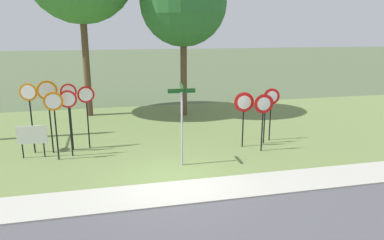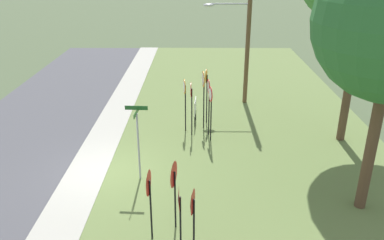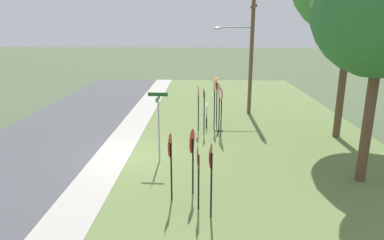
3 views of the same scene
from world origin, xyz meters
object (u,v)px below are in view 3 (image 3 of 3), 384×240
at_px(stop_sign_near_left, 221,102).
at_px(yield_sign_far_right, 170,151).
at_px(yield_sign_far_left, 192,146).
at_px(street_name_post, 159,121).
at_px(stop_sign_near_right, 214,92).
at_px(stop_sign_far_right, 198,97).
at_px(stop_sign_far_center, 204,99).
at_px(yield_sign_near_left, 211,164).
at_px(oak_tree_right, 384,8).
at_px(notice_board, 207,112).
at_px(utility_pole, 248,49).
at_px(stop_sign_far_left, 216,91).
at_px(yield_sign_near_right, 198,163).
at_px(stop_sign_center_tall, 219,98).

relative_size(stop_sign_near_left, yield_sign_far_right, 1.11).
xyz_separation_m(yield_sign_far_left, street_name_post, (-2.87, -1.45, 0.05)).
height_order(stop_sign_near_right, yield_sign_far_left, stop_sign_near_right).
relative_size(stop_sign_far_right, yield_sign_far_left, 1.12).
relative_size(stop_sign_far_center, yield_sign_far_left, 1.12).
relative_size(stop_sign_far_center, stop_sign_far_right, 1.00).
bearing_deg(yield_sign_far_right, yield_sign_near_left, 57.73).
xyz_separation_m(stop_sign_far_center, stop_sign_far_right, (-0.47, -0.31, 0.01)).
bearing_deg(stop_sign_far_right, stop_sign_near_right, 100.99).
bearing_deg(street_name_post, stop_sign_near_right, 155.81).
height_order(yield_sign_near_left, oak_tree_right, oak_tree_right).
bearing_deg(notice_board, stop_sign_far_center, -4.16).
bearing_deg(stop_sign_far_center, utility_pole, 146.94).
height_order(stop_sign_far_left, yield_sign_near_left, stop_sign_far_left).
bearing_deg(yield_sign_near_right, street_name_post, -160.39).
relative_size(stop_sign_far_left, yield_sign_far_left, 1.21).
bearing_deg(stop_sign_near_left, stop_sign_near_right, -178.64).
bearing_deg(yield_sign_far_right, stop_sign_near_right, 172.65).
bearing_deg(stop_sign_near_right, stop_sign_center_tall, 10.87).
xyz_separation_m(stop_sign_near_right, street_name_post, (4.71, -2.45, -0.35)).
distance_m(stop_sign_center_tall, notice_board, 1.86).
relative_size(stop_sign_far_center, oak_tree_right, 0.30).
bearing_deg(yield_sign_near_right, stop_sign_near_right, 171.42).
distance_m(yield_sign_far_right, oak_tree_right, 8.36).
xyz_separation_m(stop_sign_far_center, yield_sign_near_right, (7.84, -0.23, -0.30)).
height_order(yield_sign_near_right, oak_tree_right, oak_tree_right).
distance_m(yield_sign_near_left, yield_sign_far_left, 1.59).
xyz_separation_m(stop_sign_far_left, yield_sign_near_left, (9.77, -0.58, -0.29)).
distance_m(stop_sign_far_center, yield_sign_far_right, 7.43).
xyz_separation_m(stop_sign_near_right, stop_sign_far_center, (0.78, -0.56, -0.26)).
xyz_separation_m(stop_sign_far_right, yield_sign_near_right, (8.31, 0.08, -0.30)).
relative_size(yield_sign_far_right, utility_pole, 0.31).
bearing_deg(notice_board, yield_sign_near_left, 3.03).
relative_size(stop_sign_far_left, utility_pole, 0.37).
distance_m(stop_sign_far_center, oak_tree_right, 9.13).
distance_m(stop_sign_near_left, notice_board, 2.36).
height_order(stop_sign_center_tall, yield_sign_far_left, stop_sign_center_tall).
relative_size(stop_sign_far_right, yield_sign_far_right, 1.11).
bearing_deg(street_name_post, stop_sign_near_left, 143.72).
xyz_separation_m(yield_sign_near_left, street_name_post, (-4.35, -2.03, 0.04)).
height_order(stop_sign_near_left, yield_sign_near_right, stop_sign_near_left).
bearing_deg(stop_sign_near_right, yield_sign_far_left, -14.08).
height_order(street_name_post, notice_board, street_name_post).
height_order(stop_sign_near_right, stop_sign_far_right, stop_sign_near_right).
bearing_deg(stop_sign_center_tall, stop_sign_far_right, -118.86).
relative_size(stop_sign_near_left, stop_sign_far_center, 1.00).
distance_m(stop_sign_far_center, notice_board, 1.76).
relative_size(stop_sign_far_left, yield_sign_near_right, 1.32).
bearing_deg(notice_board, stop_sign_far_right, -24.23).
bearing_deg(oak_tree_right, street_name_post, -102.41).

